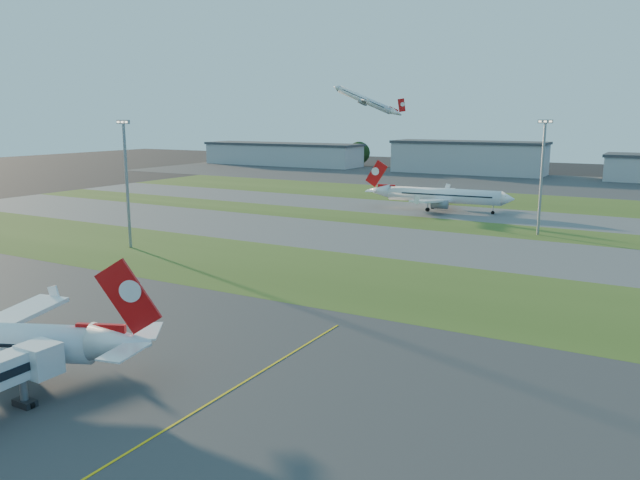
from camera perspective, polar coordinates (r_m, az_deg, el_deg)
The scene contains 18 objects.
ground at distance 61.51m, azimuth -16.51°, elevation -14.72°, with size 700.00×700.00×0.00m, color black.
apron_near at distance 61.51m, azimuth -16.51°, elevation -14.71°, with size 300.00×70.00×0.01m, color #333335.
grass_strip_a at distance 101.97m, azimuth 4.98°, elevation -3.85°, with size 300.00×34.00×0.01m, color #354E1A.
taxiway_a at distance 131.92m, azimuth 11.00°, elevation -0.55°, with size 300.00×32.00×0.01m, color #515154.
grass_strip_b at distance 155.43m, azimuth 13.98°, elevation 1.09°, with size 300.00×18.00×0.01m, color #354E1A.
taxiway_b at distance 176.45m, azimuth 15.95°, elevation 2.16°, with size 300.00×26.00×0.01m, color #515154.
grass_strip_c at distance 208.37m, azimuth 18.14°, elevation 3.37°, with size 300.00×40.00×0.01m, color #354E1A.
apron_far at distance 267.08m, azimuth 20.79°, elevation 4.80°, with size 400.00×80.00×0.01m, color #333335.
yellow_line at distance 58.31m, azimuth -12.95°, elevation -16.04°, with size 0.25×60.00×0.02m, color gold.
airliner_taxiing at distance 180.65m, azimuth 11.11°, elevation 3.98°, with size 39.85×33.72×12.43m.
airliner_departing at distance 279.42m, azimuth 4.19°, elevation 12.63°, with size 29.02×24.60×9.53m.
light_mast_west at distance 131.75m, azimuth -17.28°, elevation 5.65°, with size 3.20×0.70×25.80m.
light_mast_centre at distance 148.35m, azimuth 19.65°, elevation 6.07°, with size 3.20×0.70×25.80m.
hangar_far_west at distance 349.95m, azimuth -3.47°, elevation 7.86°, with size 91.80×23.00×12.20m.
hangar_west at distance 305.53m, azimuth 13.40°, elevation 7.38°, with size 71.40×23.00×15.20m.
tree_far_west at distance 383.54m, azimuth -7.46°, elevation 8.13°, with size 11.00×11.00×12.00m.
tree_west at distance 343.16m, azimuth 3.57°, elevation 7.96°, with size 12.10×12.10×13.20m.
tree_mid_west at distance 310.34m, azimuth 18.43°, elevation 6.83°, with size 9.90×9.90×10.80m.
Camera 1 is at (40.88, -37.61, 26.41)m, focal length 35.00 mm.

